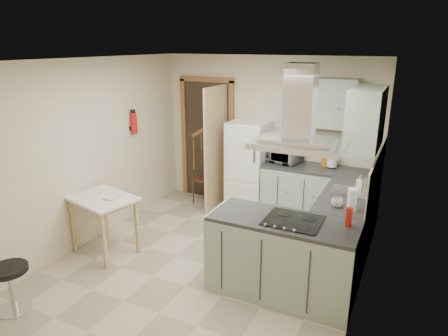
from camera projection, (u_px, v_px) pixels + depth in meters
The scene contains 28 objects.
floor at pixel (208, 264), 5.05m from camera, with size 4.20×4.20×0.00m, color #B4A68C.
ceiling at pixel (205, 60), 4.30m from camera, with size 4.20×4.20×0.00m, color silver.
back_wall at pixel (268, 135), 6.48m from camera, with size 3.60×3.60×0.00m, color beige.
left_wall at pixel (90, 152), 5.43m from camera, with size 4.20×4.20×0.00m, color beige.
right_wall at pixel (367, 194), 3.93m from camera, with size 4.20×4.20×0.00m, color beige.
doorway at pixel (207, 140), 6.97m from camera, with size 1.10×0.12×2.10m, color brown.
fridge at pixel (249, 167), 6.46m from camera, with size 0.60×0.60×1.50m, color white.
counter_back at pixel (299, 193), 6.19m from camera, with size 1.08×0.60×0.90m, color #9EB2A0.
counter_right at pixel (348, 220), 5.26m from camera, with size 0.60×1.95×0.90m, color #9EB2A0.
splashback at pixel (326, 147), 6.10m from camera, with size 1.68×0.02×0.50m, color beige.
wall_cabinet_back at pixel (327, 103), 5.75m from camera, with size 0.85×0.35×0.70m, color #9EB2A0.
wall_cabinet_right at pixel (366, 119), 4.55m from camera, with size 0.35×0.90×0.70m, color #9EB2A0.
peninsula at pixel (282, 257), 4.34m from camera, with size 1.55×0.65×0.90m, color #9EB2A0.
hob at pixel (293, 221), 4.16m from camera, with size 0.58×0.50×0.01m, color black.
extractor_hood at pixel (298, 145), 3.91m from camera, with size 0.90×0.55×0.10m, color silver.
sink at pixel (349, 192), 4.97m from camera, with size 0.45×0.40×0.01m, color silver.
fire_extinguisher at pixel (134, 123), 6.10m from camera, with size 0.10×0.10×0.32m, color #B2140F.
drop_leaf_table at pixel (105, 225), 5.24m from camera, with size 0.83×0.62×0.78m, color #D5C783.
bentwood_chair at pixel (206, 179), 6.85m from camera, with size 0.40×0.40×0.90m, color #452017.
stool at pixel (12, 288), 4.12m from camera, with size 0.38×0.38×0.51m, color black.
microwave at pixel (283, 153), 6.19m from camera, with size 0.54×0.36×0.30m, color black.
kettle at pixel (332, 160), 5.91m from camera, with size 0.15×0.15×0.22m, color silver.
cereal_box at pixel (324, 157), 6.03m from camera, with size 0.07×0.17×0.26m, color #C15C16.
soap_bottle at pixel (360, 182), 5.10m from camera, with size 0.07×0.08×0.16m, color #9F9DA9.
paper_towel at pixel (352, 199), 4.40m from camera, with size 0.10×0.10×0.26m, color white.
cup at pixel (337, 203), 4.51m from camera, with size 0.13×0.13×0.10m, color silver.
red_bottle at pixel (349, 217), 4.03m from camera, with size 0.07×0.07×0.20m, color red.
book at pixel (107, 194), 5.12m from camera, with size 0.14×0.19×0.09m, color #A63741.
Camera 1 is at (2.14, -3.92, 2.68)m, focal length 32.00 mm.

